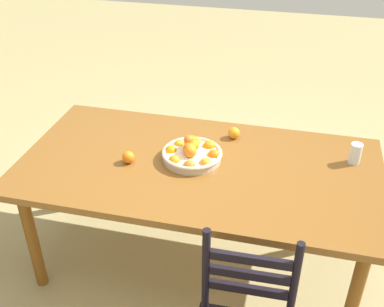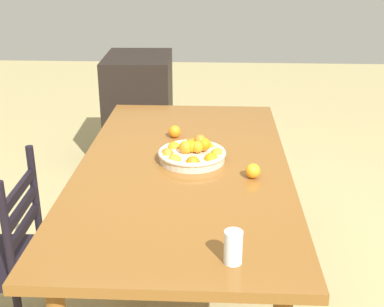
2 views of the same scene
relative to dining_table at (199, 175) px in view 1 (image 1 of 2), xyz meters
The scene contains 6 objects.
ground_plane 0.69m from the dining_table, ahead, with size 12.00×12.00×0.00m, color tan.
dining_table is the anchor object (origin of this frame).
fruit_bowl 0.13m from the dining_table, 40.05° to the right, with size 0.35×0.35×0.13m.
orange_loose_0 0.41m from the dining_table, 10.84° to the left, with size 0.07×0.07×0.07m, color orange.
orange_loose_1 0.38m from the dining_table, 113.10° to the right, with size 0.07×0.07×0.07m, color orange.
drinking_glass 0.89m from the dining_table, 165.22° to the right, with size 0.07×0.07×0.12m, color silver.
Camera 1 is at (-0.47, 2.12, 2.22)m, focal length 43.37 mm.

